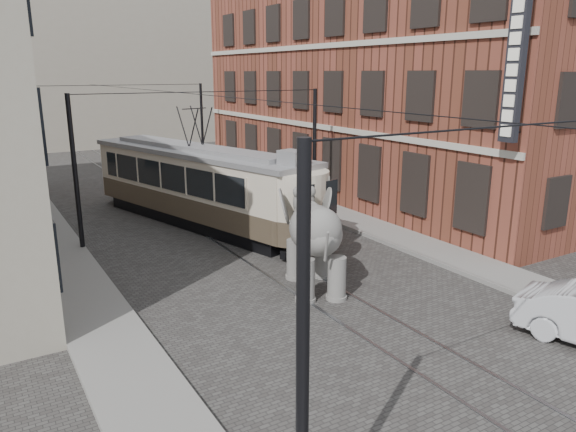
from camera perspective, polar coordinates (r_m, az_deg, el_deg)
ground at (r=19.04m, az=-0.40°, el=-5.81°), size 120.00×120.00×0.00m
tram_rails at (r=19.03m, az=-0.40°, el=-5.78°), size 1.54×80.00×0.02m
sidewalk_right at (r=22.49m, az=12.91°, el=-2.71°), size 2.00×60.00×0.15m
sidewalk_left at (r=16.92m, az=-19.99°, el=-9.22°), size 2.00×60.00×0.15m
brick_building at (r=31.53m, az=8.80°, el=13.41°), size 8.00×26.00×12.00m
distant_block at (r=56.08m, az=-22.32°, el=14.11°), size 28.00×10.00×14.00m
catenary at (r=22.49m, az=-7.36°, el=5.23°), size 11.00×30.20×6.00m
tram at (r=24.66m, az=-9.58°, el=5.11°), size 6.16×13.48×5.25m
elephant at (r=17.10m, az=2.88°, el=-2.91°), size 4.36×5.58×3.02m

